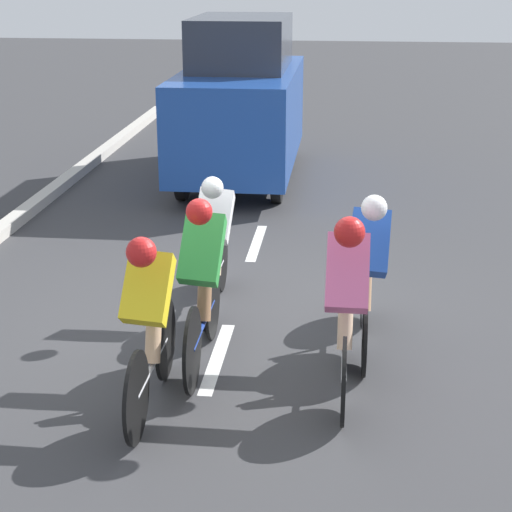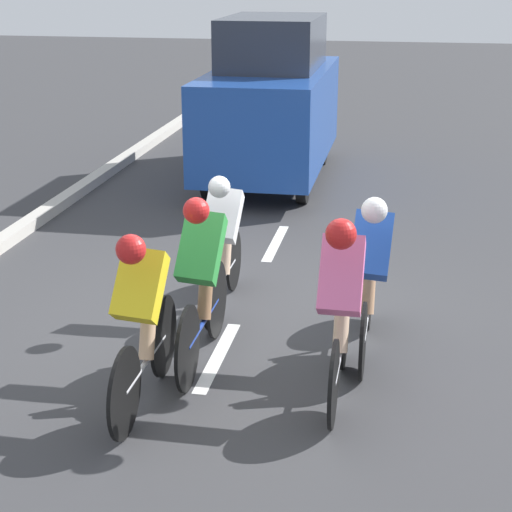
# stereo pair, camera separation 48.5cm
# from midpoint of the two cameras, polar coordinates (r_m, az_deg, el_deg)

# --- Properties ---
(ground_plane) EXTENTS (60.00, 60.00, 0.00)m
(ground_plane) POSITION_cam_midpoint_polar(r_m,az_deg,el_deg) (8.08, -3.61, -4.78)
(ground_plane) COLOR #38383A
(lane_stripe_mid) EXTENTS (0.12, 1.40, 0.01)m
(lane_stripe_mid) POSITION_cam_midpoint_polar(r_m,az_deg,el_deg) (7.49, -4.46, -6.79)
(lane_stripe_mid) COLOR white
(lane_stripe_mid) RESTS_ON ground
(lane_stripe_far) EXTENTS (0.12, 1.40, 0.01)m
(lane_stripe_far) POSITION_cam_midpoint_polar(r_m,az_deg,el_deg) (10.43, -1.29, 0.88)
(lane_stripe_far) COLOR white
(lane_stripe_far) RESTS_ON ground
(cyclist_yellow) EXTENTS (0.36, 1.68, 1.48)m
(cyclist_yellow) POSITION_cam_midpoint_polar(r_m,az_deg,el_deg) (6.40, -9.31, -4.18)
(cyclist_yellow) COLOR black
(cyclist_yellow) RESTS_ON ground
(cyclist_white) EXTENTS (0.37, 1.66, 1.42)m
(cyclist_white) POSITION_cam_midpoint_polar(r_m,az_deg,el_deg) (8.19, -4.50, 1.07)
(cyclist_white) COLOR black
(cyclist_white) RESTS_ON ground
(cyclist_blue) EXTENTS (0.36, 1.68, 1.49)m
(cyclist_blue) POSITION_cam_midpoint_polar(r_m,az_deg,el_deg) (7.32, 5.58, -0.83)
(cyclist_blue) COLOR black
(cyclist_blue) RESTS_ON ground
(cyclist_green) EXTENTS (0.36, 1.75, 1.54)m
(cyclist_green) POSITION_cam_midpoint_polar(r_m,az_deg,el_deg) (7.05, -5.57, -1.53)
(cyclist_green) COLOR black
(cyclist_green) RESTS_ON ground
(cyclist_pink) EXTENTS (0.32, 1.65, 1.55)m
(cyclist_pink) POSITION_cam_midpoint_polar(r_m,az_deg,el_deg) (6.54, 3.94, -2.98)
(cyclist_pink) COLOR black
(cyclist_pink) RESTS_ON ground
(support_car) EXTENTS (1.70, 4.04, 2.47)m
(support_car) POSITION_cam_midpoint_polar(r_m,az_deg,el_deg) (13.28, -2.11, 10.21)
(support_car) COLOR black
(support_car) RESTS_ON ground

